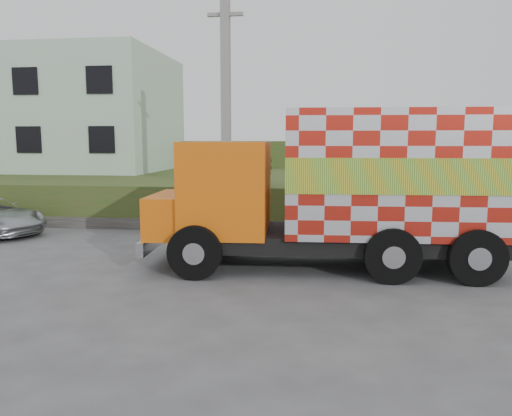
# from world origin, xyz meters

# --- Properties ---
(ground) EXTENTS (120.00, 120.00, 0.00)m
(ground) POSITION_xyz_m (0.00, 0.00, 0.00)
(ground) COLOR #474749
(ground) RESTS_ON ground
(embankment) EXTENTS (40.00, 12.00, 1.50)m
(embankment) POSITION_xyz_m (0.00, 10.00, 0.75)
(embankment) COLOR #27511B
(embankment) RESTS_ON ground
(embankment_far) EXTENTS (40.00, 12.00, 3.00)m
(embankment_far) POSITION_xyz_m (0.00, 22.00, 1.50)
(embankment_far) COLOR #27511B
(embankment_far) RESTS_ON ground
(retaining_strip) EXTENTS (16.00, 0.50, 0.40)m
(retaining_strip) POSITION_xyz_m (-2.00, 4.20, 0.20)
(retaining_strip) COLOR #595651
(retaining_strip) RESTS_ON ground
(building) EXTENTS (10.00, 8.00, 6.00)m
(building) POSITION_xyz_m (-11.00, 13.00, 4.50)
(building) COLOR #A1BDA4
(building) RESTS_ON embankment
(utility_pole) EXTENTS (1.20, 0.30, 8.00)m
(utility_pole) POSITION_xyz_m (-1.00, 4.60, 4.08)
(utility_pole) COLOR gray
(utility_pole) RESTS_ON ground
(cargo_truck) EXTENTS (8.57, 3.33, 3.76)m
(cargo_truck) POSITION_xyz_m (2.84, -0.24, 1.94)
(cargo_truck) COLOR black
(cargo_truck) RESTS_ON ground
(cow) EXTENTS (1.18, 1.64, 1.26)m
(cow) POSITION_xyz_m (-0.29, 0.38, 0.63)
(cow) COLOR #38120E
(cow) RESTS_ON ground
(pedestrian) EXTENTS (0.67, 0.57, 1.55)m
(pedestrian) POSITION_xyz_m (0.11, 6.59, 2.27)
(pedestrian) COLOR #322F2D
(pedestrian) RESTS_ON embankment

